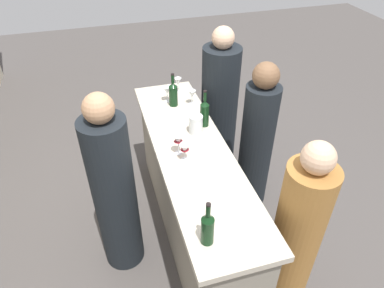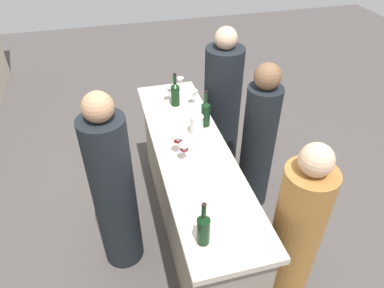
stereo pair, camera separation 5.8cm
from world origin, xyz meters
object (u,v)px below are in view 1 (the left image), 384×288
water_pitcher (196,124)px  wine_glass_far_center (178,141)px  wine_glass_near_right (167,91)px  wine_glass_near_left (192,95)px  wine_bottle_center_dark_green (173,94)px  wine_glass_near_center (178,82)px  person_left_guest (257,142)px  wine_bottle_leftmost_dark_green (208,228)px  wine_bottle_second_left_dark_green (205,112)px  wine_glass_far_left (185,149)px  person_center_guest (297,233)px  person_right_guest (219,107)px  person_server_behind (114,194)px

water_pitcher → wine_glass_far_center: bearing=137.7°
wine_glass_near_right → wine_glass_far_center: 0.80m
wine_glass_near_left → wine_glass_near_right: wine_glass_near_right is taller
wine_bottle_center_dark_green → wine_glass_near_center: (0.23, -0.10, -0.02)m
wine_bottle_center_dark_green → wine_glass_far_center: bearing=169.3°
person_left_guest → wine_bottle_center_dark_green: bearing=-50.5°
wine_bottle_leftmost_dark_green → wine_bottle_second_left_dark_green: bearing=-17.0°
wine_glass_near_left → wine_bottle_leftmost_dark_green: bearing=167.1°
wine_glass_near_left → wine_glass_far_left: 0.82m
person_center_guest → person_right_guest: size_ratio=0.93×
wine_glass_near_left → water_pitcher: water_pitcher is taller
person_center_guest → person_server_behind: (0.67, 1.18, 0.07)m
person_right_guest → wine_glass_near_left: bearing=20.1°
wine_glass_near_right → person_server_behind: (-0.89, 0.63, -0.32)m
wine_glass_near_left → person_center_guest: (-1.44, -0.35, -0.38)m
wine_glass_near_right → wine_bottle_second_left_dark_green: bearing=-156.0°
wine_bottle_leftmost_dark_green → wine_bottle_center_dark_green: (1.56, -0.18, 0.00)m
wine_glass_near_center → person_center_guest: bearing=-166.3°
wine_glass_near_center → person_left_guest: person_left_guest is taller
person_center_guest → wine_bottle_second_left_dark_green: bearing=-70.5°
wine_glass_near_center → person_server_behind: (-1.03, 0.77, -0.31)m
person_server_behind → wine_bottle_second_left_dark_green: bearing=29.2°
water_pitcher → person_right_guest: bearing=-34.1°
wine_glass_near_center → wine_glass_near_right: size_ratio=1.00×
wine_bottle_center_dark_green → water_pitcher: wine_bottle_center_dark_green is taller
wine_glass_near_center → person_center_guest: (-1.71, -0.41, -0.39)m
wine_glass_near_center → water_pitcher: (-0.71, 0.03, -0.03)m
wine_bottle_center_dark_green → wine_bottle_leftmost_dark_green: bearing=173.4°
wine_glass_near_right → wine_bottle_leftmost_dark_green: bearing=175.1°
wine_bottle_leftmost_dark_green → wine_glass_far_center: (0.85, -0.05, -0.00)m
person_center_guest → person_server_behind: person_server_behind is taller
person_left_guest → person_right_guest: bearing=-95.6°
person_server_behind → wine_glass_near_center: bearing=56.9°
wine_glass_near_left → water_pitcher: 0.47m
wine_bottle_center_dark_green → person_center_guest: 1.61m
wine_bottle_second_left_dark_green → wine_glass_near_center: 0.63m
wine_bottle_leftmost_dark_green → wine_glass_far_center: size_ratio=1.89×
water_pitcher → person_left_guest: (0.03, -0.60, -0.33)m
wine_bottle_second_left_dark_green → wine_glass_far_left: (-0.40, 0.28, -0.03)m
person_left_guest → person_server_behind: person_server_behind is taller
wine_glass_far_center → person_server_behind: (-0.09, 0.53, -0.33)m
wine_bottle_leftmost_dark_green → wine_bottle_second_left_dark_green: (1.16, -0.35, 0.01)m
person_left_guest → person_server_behind: size_ratio=0.93×
wine_bottle_center_dark_green → wine_glass_near_left: wine_bottle_center_dark_green is taller
wine_bottle_second_left_dark_green → water_pitcher: wine_bottle_second_left_dark_green is taller
wine_glass_far_left → person_server_behind: person_server_behind is taller
wine_glass_far_left → person_left_guest: (0.35, -0.78, -0.35)m
wine_bottle_center_dark_green → water_pitcher: 0.49m
wine_glass_near_right → person_right_guest: bearing=-77.5°
wine_bottle_leftmost_dark_green → wine_glass_near_right: bearing=-4.9°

